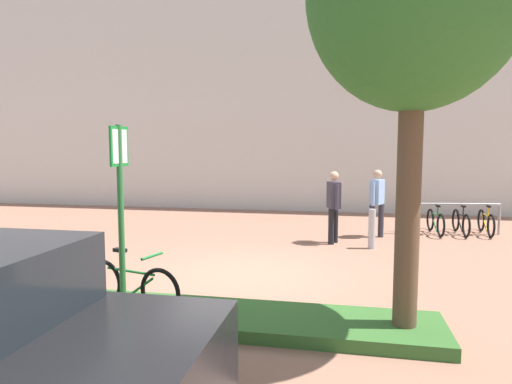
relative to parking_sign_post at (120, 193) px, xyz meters
The scene contains 9 objects.
ground_plane 3.02m from the parking_sign_post, 62.73° to the left, with size 60.00×60.00×0.00m, color #936651.
building_facade 11.73m from the parking_sign_post, 84.11° to the left, with size 28.00×1.20×10.00m, color silver.
planter_strip 1.70m from the parking_sign_post, ahead, with size 7.00×1.10×0.16m, color #336028.
parking_sign_post is the anchor object (origin of this frame).
bike_at_sign 1.34m from the parking_sign_post, 91.31° to the left, with size 1.64×0.56×0.86m.
bike_rack_cluster 9.09m from the parking_sign_post, 51.39° to the left, with size 2.63×1.89×0.83m.
bollard_steel 6.11m from the parking_sign_post, 54.01° to the left, with size 0.16×0.16×0.90m, color #ADADB2.
person_casual_tan 7.27m from the parking_sign_post, 59.16° to the left, with size 0.39×0.56×1.72m.
person_suited_dark 5.91m from the parking_sign_post, 63.19° to the left, with size 0.35×0.58×1.72m.
Camera 1 is at (1.73, -7.58, 2.25)m, focal length 31.16 mm.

